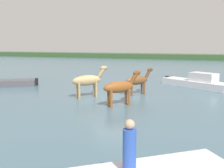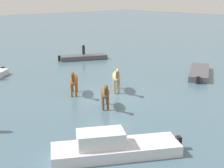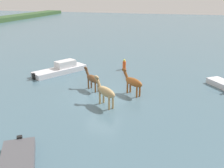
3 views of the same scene
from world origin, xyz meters
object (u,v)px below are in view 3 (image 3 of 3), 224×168
(horse_chestnut_trailing, at_px, (93,79))
(buoy_channel_marker, at_px, (124,65))
(horse_mid_herd, at_px, (105,92))
(boat_dinghy_port, at_px, (61,70))
(horse_dun_straggler, at_px, (133,82))

(horse_chestnut_trailing, xyz_separation_m, buoy_channel_marker, (6.85, -1.19, -0.50))
(horse_mid_herd, relative_size, horse_chestnut_trailing, 1.10)
(horse_chestnut_trailing, relative_size, buoy_channel_marker, 1.83)
(horse_mid_herd, relative_size, boat_dinghy_port, 0.40)
(horse_dun_straggler, distance_m, horse_chestnut_trailing, 3.56)
(horse_chestnut_trailing, distance_m, buoy_channel_marker, 6.97)
(horse_chestnut_trailing, height_order, boat_dinghy_port, horse_chestnut_trailing)
(horse_mid_herd, height_order, buoy_channel_marker, horse_mid_herd)
(horse_dun_straggler, relative_size, buoy_channel_marker, 1.96)
(buoy_channel_marker, bearing_deg, horse_chestnut_trailing, 170.12)
(buoy_channel_marker, bearing_deg, horse_mid_herd, -174.94)
(horse_dun_straggler, height_order, horse_chestnut_trailing, horse_dun_straggler)
(horse_mid_herd, height_order, horse_chestnut_trailing, horse_mid_herd)
(boat_dinghy_port, distance_m, buoy_channel_marker, 6.85)
(horse_chestnut_trailing, distance_m, boat_dinghy_port, 6.21)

